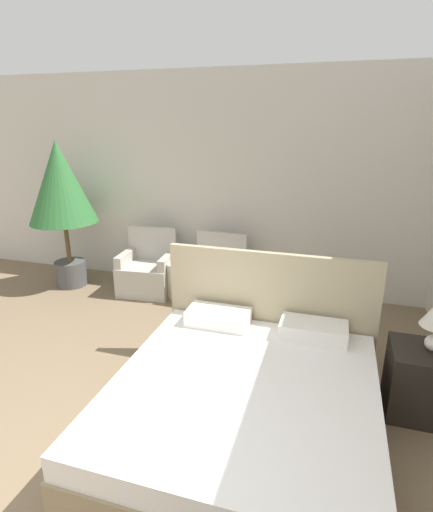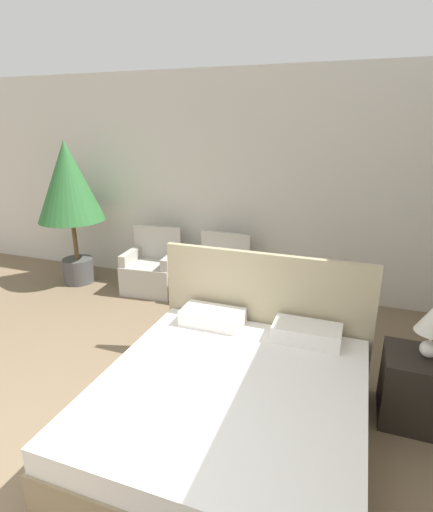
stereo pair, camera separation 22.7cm
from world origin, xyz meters
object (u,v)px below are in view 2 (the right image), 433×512
at_px(potted_palm, 69,188).
at_px(nightstand, 419,389).
at_px(armchair_near_window_left, 152,272).
at_px(side_table, 184,279).
at_px(bed, 233,403).
at_px(armchair_near_window_right, 218,281).

relative_size(potted_palm, nightstand, 3.59).
bearing_deg(nightstand, potted_palm, 161.27).
bearing_deg(armchair_near_window_left, side_table, -6.82).
distance_m(armchair_near_window_left, potted_palm, 1.63).
relative_size(bed, side_table, 4.13).
bearing_deg(bed, armchair_near_window_right, 112.41).
height_order(nightstand, side_table, nightstand).
height_order(potted_palm, side_table, potted_palm).
bearing_deg(nightstand, armchair_near_window_left, 153.68).
xyz_separation_m(armchair_near_window_left, armchair_near_window_right, (0.98, 0.00, 0.00)).
distance_m(bed, potted_palm, 3.89).
height_order(bed, side_table, bed).
bearing_deg(bed, nightstand, 26.25).
bearing_deg(armchair_near_window_right, bed, -63.25).
xyz_separation_m(armchair_near_window_right, nightstand, (2.22, -1.58, 0.02)).
relative_size(armchair_near_window_left, side_table, 1.78).
distance_m(armchair_near_window_right, side_table, 0.49).
bearing_deg(armchair_near_window_left, potted_palm, -179.80).
height_order(bed, nightstand, bed).
height_order(armchair_near_window_right, nightstand, armchair_near_window_right).
height_order(armchair_near_window_right, side_table, armchair_near_window_right).
relative_size(armchair_near_window_left, armchair_near_window_right, 1.00).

